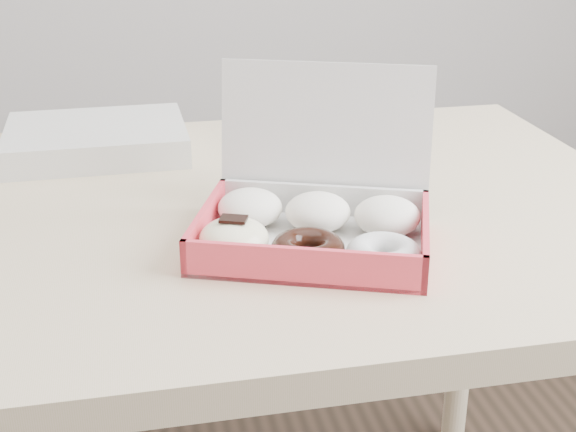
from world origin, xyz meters
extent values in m
cube|color=tan|center=(0.00, 0.00, 0.73)|extent=(1.20, 0.80, 0.04)
cylinder|color=tan|center=(0.55, 0.35, 0.35)|extent=(0.05, 0.05, 0.71)
cube|color=silver|center=(0.10, -0.15, 0.75)|extent=(0.32, 0.27, 0.01)
cube|color=#E63948|center=(0.07, -0.24, 0.77)|extent=(0.25, 0.10, 0.04)
cube|color=silver|center=(0.14, -0.07, 0.77)|extent=(0.25, 0.10, 0.04)
cube|color=#E63948|center=(-0.02, -0.11, 0.77)|extent=(0.07, 0.18, 0.04)
cube|color=#E63948|center=(0.23, -0.20, 0.77)|extent=(0.07, 0.18, 0.04)
cube|color=silver|center=(0.14, -0.05, 0.85)|extent=(0.26, 0.12, 0.19)
ellipsoid|color=white|center=(0.04, -0.08, 0.78)|extent=(0.10, 0.10, 0.04)
ellipsoid|color=white|center=(0.12, -0.11, 0.78)|extent=(0.10, 0.10, 0.04)
ellipsoid|color=white|center=(0.20, -0.14, 0.78)|extent=(0.10, 0.10, 0.04)
ellipsoid|color=#FBF5C2|center=(0.01, -0.17, 0.78)|extent=(0.10, 0.10, 0.04)
cube|color=black|center=(0.01, -0.17, 0.80)|extent=(0.04, 0.03, 0.00)
torus|color=black|center=(0.09, -0.20, 0.77)|extent=(0.11, 0.11, 0.03)
torus|color=white|center=(0.17, -0.23, 0.77)|extent=(0.11, 0.11, 0.03)
cube|color=silver|center=(-0.15, 0.26, 0.77)|extent=(0.28, 0.22, 0.04)
camera|label=1|loc=(-0.10, -0.98, 1.15)|focal=50.00mm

